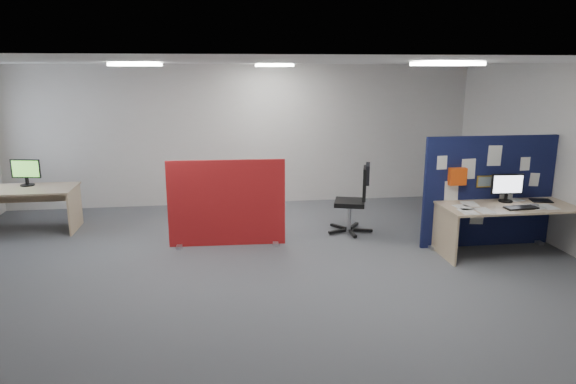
{
  "coord_description": "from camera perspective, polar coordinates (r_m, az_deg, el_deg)",
  "views": [
    {
      "loc": [
        -0.49,
        -6.46,
        2.62
      ],
      "look_at": [
        0.42,
        0.18,
        1.0
      ],
      "focal_mm": 32.0,
      "sensor_mm": 36.0,
      "label": 1
    }
  ],
  "objects": [
    {
      "name": "office_chair",
      "position": [
        8.35,
        7.7,
        -0.29
      ],
      "size": [
        0.75,
        0.71,
        1.12
      ],
      "rotation": [
        0.0,
        0.0,
        -0.3
      ],
      "color": "black",
      "rests_on": "floor"
    },
    {
      "name": "monitor_second",
      "position": [
        9.49,
        -27.12,
        2.06
      ],
      "size": [
        0.48,
        0.22,
        0.44
      ],
      "rotation": [
        0.0,
        0.0,
        -0.18
      ],
      "color": "black",
      "rests_on": "second_desk"
    },
    {
      "name": "wall_back",
      "position": [
        10.06,
        -4.99,
        6.27
      ],
      "size": [
        9.0,
        0.02,
        2.7
      ],
      "primitive_type": "cube",
      "color": "silver",
      "rests_on": "floor"
    },
    {
      "name": "main_desk",
      "position": [
        8.01,
        23.06,
        -2.39
      ],
      "size": [
        1.93,
        0.86,
        0.73
      ],
      "color": "tan",
      "rests_on": "floor"
    },
    {
      "name": "floor",
      "position": [
        6.99,
        -3.26,
        -8.46
      ],
      "size": [
        9.0,
        9.0,
        0.0
      ],
      "primitive_type": "plane",
      "color": "#4F5257",
      "rests_on": "ground"
    },
    {
      "name": "mouse",
      "position": [
        8.01,
        25.7,
        -1.34
      ],
      "size": [
        0.11,
        0.07,
        0.03
      ],
      "primitive_type": "cube",
      "rotation": [
        0.0,
        0.0,
        0.1
      ],
      "color": "#A8A7AD",
      "rests_on": "main_desk"
    },
    {
      "name": "keyboard",
      "position": [
        7.81,
        24.47,
        -1.59
      ],
      "size": [
        0.46,
        0.21,
        0.02
      ],
      "primitive_type": "cube",
      "rotation": [
        0.0,
        0.0,
        0.08
      ],
      "color": "black",
      "rests_on": "main_desk"
    },
    {
      "name": "red_divider",
      "position": [
        7.73,
        -6.82,
        -1.32
      ],
      "size": [
        1.75,
        0.3,
        1.31
      ],
      "rotation": [
        0.0,
        0.0,
        -0.04
      ],
      "color": "#A91615",
      "rests_on": "floor"
    },
    {
      "name": "desk_papers",
      "position": [
        7.79,
        22.25,
        -1.5
      ],
      "size": [
        1.45,
        0.88,
        0.0
      ],
      "color": "white",
      "rests_on": "main_desk"
    },
    {
      "name": "ceiling_lights",
      "position": [
        7.18,
        -1.26,
        13.97
      ],
      "size": [
        4.1,
        4.1,
        0.04
      ],
      "color": "white",
      "rests_on": "ceiling"
    },
    {
      "name": "paper_tray",
      "position": [
        8.37,
        26.3,
        -0.86
      ],
      "size": [
        0.33,
        0.28,
        0.01
      ],
      "primitive_type": "cube",
      "rotation": [
        0.0,
        0.0,
        -0.25
      ],
      "color": "black",
      "rests_on": "main_desk"
    },
    {
      "name": "navy_divider",
      "position": [
        8.19,
        21.29,
        0.05
      ],
      "size": [
        2.02,
        0.3,
        1.67
      ],
      "color": "#0E0F34",
      "rests_on": "floor"
    },
    {
      "name": "second_desk",
      "position": [
        9.43,
        -27.36,
        -0.62
      ],
      "size": [
        1.67,
        0.83,
        0.73
      ],
      "color": "tan",
      "rests_on": "floor"
    },
    {
      "name": "wall_front",
      "position": [
        3.26,
        1.47,
        -9.38
      ],
      "size": [
        9.0,
        0.02,
        2.7
      ],
      "primitive_type": "cube",
      "color": "silver",
      "rests_on": "floor"
    },
    {
      "name": "ceiling",
      "position": [
        6.48,
        -3.59,
        14.25
      ],
      "size": [
        9.0,
        7.0,
        0.02
      ],
      "primitive_type": "cube",
      "color": "white",
      "rests_on": "wall_back"
    },
    {
      "name": "monitor_main",
      "position": [
        8.07,
        23.16,
        0.58
      ],
      "size": [
        0.47,
        0.2,
        0.41
      ],
      "rotation": [
        0.0,
        0.0,
        -0.06
      ],
      "color": "black",
      "rests_on": "main_desk"
    }
  ]
}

